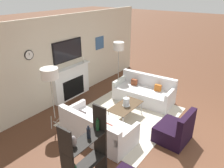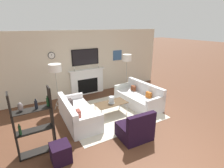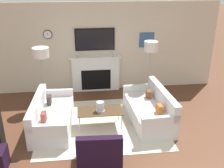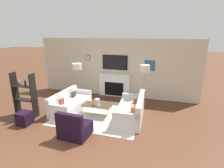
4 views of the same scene
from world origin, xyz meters
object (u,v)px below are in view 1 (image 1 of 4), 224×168
Objects in this scene: couch_right at (144,93)px; floor_lamp_right at (119,47)px; couch_left at (97,129)px; hurricane_candle at (126,102)px; floor_lamp_left at (50,74)px; coffee_table at (126,106)px; armchair at (175,131)px; shelf_unit at (85,157)px.

floor_lamp_right reaches higher than couch_right.
couch_left is 8.26× the size of hurricane_candle.
floor_lamp_left is at bearing 180.00° from floor_lamp_right.
floor_lamp_right is at bearing 40.74° from coffee_table.
armchair is 0.80× the size of coffee_table.
couch_right reaches higher than couch_left.
couch_right is (2.41, 0.00, 0.02)m from couch_left.
coffee_table is 0.13m from hurricane_candle.
couch_left is at bearing -77.44° from floor_lamp_left.
shelf_unit reaches higher than couch_right.
couch_right is 3.84m from shelf_unit.
floor_lamp_right is at bearing 77.59° from couch_right.
floor_lamp_left reaches higher than coffee_table.
couch_left is 1.79× the size of coffee_table.
shelf_unit is (-2.34, 0.73, 0.52)m from armchair.
couch_left is 2.25× the size of armchair.
couch_right is 1.20× the size of shelf_unit.
armchair is (1.04, -1.58, 0.00)m from couch_left.
couch_left is at bearing 175.48° from coffee_table.
armchair is at bearing -131.01° from couch_right.
floor_lamp_right is at bearing 59.57° from armchair.
couch_right is at bearing 4.22° from coffee_table.
couch_right reaches higher than coffee_table.
armchair is 2.50m from shelf_unit.
hurricane_candle is at bearing -138.98° from floor_lamp_right.
armchair is at bearing -95.07° from hurricane_candle.
floor_lamp_left reaches higher than shelf_unit.
hurricane_candle is (1.17, -0.10, 0.25)m from couch_left.
shelf_unit reaches higher than couch_left.
armchair is at bearing -64.92° from floor_lamp_left.
couch_right is at bearing -24.37° from floor_lamp_left.
floor_lamp_right is (2.95, 0.00, 0.07)m from floor_lamp_left.
shelf_unit is at bearing 162.70° from armchair.
floor_lamp_left reaches higher than couch_right.
shelf_unit is (-3.71, -0.85, 0.50)m from couch_right.
floor_lamp_right reaches higher than floor_lamp_left.
shelf_unit is (-2.46, -0.76, 0.40)m from coffee_table.
floor_lamp_right is 4.55m from shelf_unit.
couch_right is 1.78m from floor_lamp_right.
couch_left reaches higher than hurricane_candle.
shelf_unit is (-3.98, -2.06, -0.78)m from floor_lamp_right.
floor_lamp_right reaches higher than couch_left.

